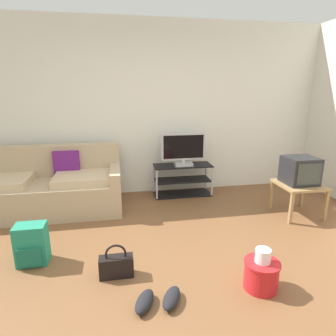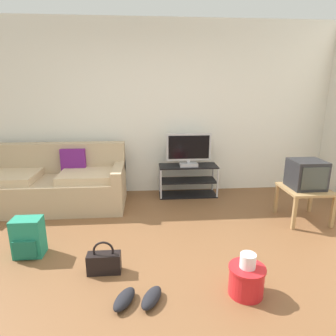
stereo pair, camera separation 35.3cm
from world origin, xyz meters
name	(u,v)px [view 2 (the right image)]	position (x,y,z in m)	size (l,w,h in m)	color
ground_plane	(149,282)	(0.00, 0.00, -0.01)	(9.00, 9.80, 0.02)	brown
wall_back	(145,110)	(0.00, 2.45, 1.35)	(9.00, 0.10, 2.70)	silver
couch	(53,184)	(-1.37, 1.87, 0.33)	(2.09, 0.89, 0.89)	tan
tv_stand	(188,180)	(0.67, 2.14, 0.25)	(0.92, 0.37, 0.50)	black
flat_tv	(189,150)	(0.67, 2.11, 0.75)	(0.70, 0.22, 0.51)	#B2B2B7
side_table	(305,193)	(2.04, 1.11, 0.38)	(0.56, 0.56, 0.44)	#9E7A4C
crt_tv	(307,174)	(2.04, 1.12, 0.62)	(0.40, 0.38, 0.36)	#232326
backpack	(29,237)	(-1.22, 0.52, 0.20)	(0.29, 0.27, 0.41)	#238466
handbag	(104,262)	(-0.41, 0.16, 0.11)	(0.31, 0.13, 0.32)	black
cleaning_bucket	(247,278)	(0.81, -0.23, 0.15)	(0.31, 0.31, 0.37)	red
sneakers_pair	(138,298)	(-0.09, -0.27, 0.05)	(0.45, 0.31, 0.09)	black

